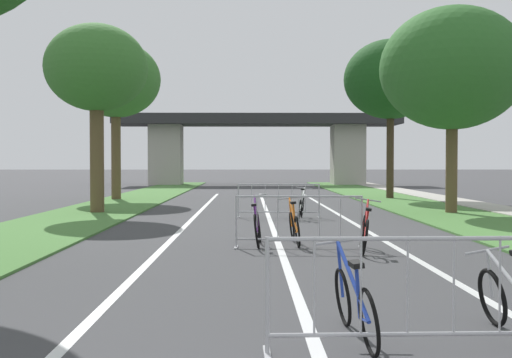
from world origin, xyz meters
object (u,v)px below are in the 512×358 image
Objects in this scene: crowd_barrier_nearest at (407,296)px; bicycle_purple_4 at (257,227)px; tree_left_maple_mid at (96,70)px; bicycle_blue_2 at (354,303)px; tree_right_pine_far at (391,80)px; crowd_barrier_second at (299,222)px; tree_right_oak_mid at (452,69)px; crowd_barrier_third at (279,201)px; bicycle_orange_3 at (294,227)px; tree_left_oak_near at (116,80)px; bicycle_red_0 at (364,232)px; bicycle_white_5 at (301,207)px.

crowd_barrier_nearest is 7.42m from bicycle_purple_4.
bicycle_blue_2 is (6.08, -15.00, -4.43)m from tree_left_maple_mid.
crowd_barrier_second is (-5.59, -16.74, -5.02)m from tree_right_pine_far.
crowd_barrier_third is at bearing -166.33° from tree_right_oak_mid.
bicycle_orange_3 is (6.01, -8.00, -4.42)m from tree_left_maple_mid.
tree_left_oak_near is 4.21× the size of bicycle_red_0.
bicycle_red_0 is 6.00m from bicycle_blue_2.
crowd_barrier_nearest is 1.50× the size of bicycle_red_0.
crowd_barrier_second is at bearing 86.14° from bicycle_blue_2.
crowd_barrier_second reaches higher than bicycle_white_5.
crowd_barrier_nearest is at bearing -67.25° from tree_left_maple_mid.
bicycle_white_5 is at bearing 103.39° from bicycle_red_0.
tree_right_pine_far reaches higher than crowd_barrier_nearest.
bicycle_red_0 reaches higher than bicycle_orange_3.
bicycle_red_0 reaches higher than bicycle_white_5.
bicycle_purple_4 is (-2.02, 0.99, 0.01)m from bicycle_red_0.
tree_right_oak_mid is at bearing 28.86° from bicycle_white_5.
tree_right_pine_far reaches higher than bicycle_blue_2.
tree_left_oak_near is (-0.95, 7.48, 0.62)m from tree_left_maple_mid.
tree_left_oak_near is 12.62m from tree_right_pine_far.
crowd_barrier_second is at bearing -87.32° from bicycle_orange_3.
tree_right_oak_mid is at bearing 13.67° from crowd_barrier_third.
crowd_barrier_nearest is 1.00× the size of crowd_barrier_third.
crowd_barrier_second is 0.94m from bicycle_purple_4.
crowd_barrier_second is at bearing -25.48° from bicycle_purple_4.
crowd_barrier_second is 1.33m from bicycle_red_0.
bicycle_red_0 is at bearing -80.22° from crowd_barrier_third.
crowd_barrier_third is 1.55× the size of bicycle_blue_2.
crowd_barrier_nearest is at bearing -77.60° from bicycle_purple_4.
tree_left_maple_mid is 14.25m from tree_right_pine_far.
tree_right_pine_far is 12.44m from crowd_barrier_third.
tree_left_oak_near is at bearing 148.65° from tree_right_oak_mid.
tree_right_oak_mid is at bearing 71.26° from bicycle_red_0.
crowd_barrier_nearest reaches higher than bicycle_red_0.
bicycle_purple_4 reaches higher than bicycle_orange_3.
tree_left_oak_near is 17.52m from bicycle_purple_4.
crowd_barrier_third is at bearing 86.37° from bicycle_blue_2.
tree_right_pine_far is 24.69m from crowd_barrier_nearest.
bicycle_white_5 is at bearing -17.63° from tree_left_maple_mid.
tree_left_oak_near is 0.97× the size of tree_right_pine_far.
bicycle_blue_2 is at bearing -72.64° from tree_left_oak_near.
bicycle_blue_2 is at bearing -89.82° from crowd_barrier_second.
tree_right_pine_far is at bearing 71.52° from crowd_barrier_second.
bicycle_purple_4 is at bearing -129.82° from tree_right_oak_mid.
bicycle_purple_4 is (-6.54, -7.84, -4.41)m from tree_right_oak_mid.
tree_left_oak_near is 4.35× the size of bicycle_orange_3.
crowd_barrier_nearest reaches higher than bicycle_purple_4.
bicycle_blue_2 is 6.99m from bicycle_orange_3.
tree_left_maple_mid is at bearing 108.02° from bicycle_blue_2.
tree_right_oak_mid is 10.61m from bicycle_orange_3.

